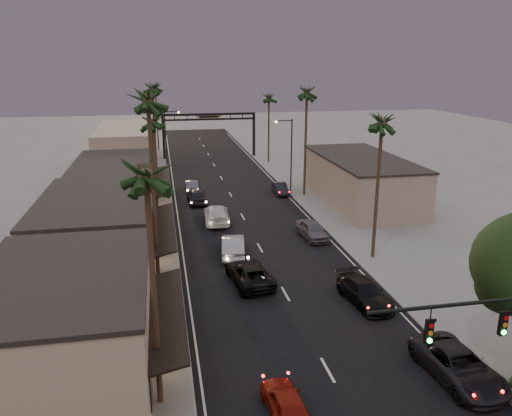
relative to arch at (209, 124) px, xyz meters
name	(u,v)px	position (x,y,z in m)	size (l,w,h in m)	color
ground	(238,209)	(0.00, -30.00, -5.53)	(200.00, 200.00, 0.00)	slate
road	(232,197)	(0.00, -25.00, -5.53)	(14.00, 120.00, 0.02)	black
sidewalk_left	(150,186)	(-9.50, -18.00, -5.47)	(5.00, 92.00, 0.12)	slate
sidewalk_right	(294,179)	(9.50, -18.00, -5.47)	(5.00, 92.00, 0.12)	slate
storefront_near	(67,328)	(-13.00, -58.00, -2.78)	(8.00, 12.00, 5.50)	tan
storefront_mid	(98,235)	(-13.00, -44.00, -2.78)	(8.00, 14.00, 5.50)	gray
storefront_far	(115,188)	(-13.00, -28.00, -3.03)	(8.00, 16.00, 5.00)	tan
storefront_dist	(126,147)	(-13.00, -5.00, -2.53)	(8.00, 20.00, 6.00)	gray
building_right	(361,181)	(14.00, -30.00, -3.03)	(8.00, 18.00, 5.00)	gray
arch	(209,124)	(0.00, 0.00, 0.00)	(15.20, 0.40, 7.27)	black
streetlight_right	(289,150)	(6.92, -25.00, -0.20)	(2.13, 0.30, 9.00)	black
streetlight_left	(168,137)	(-6.92, -12.00, -0.20)	(2.13, 0.30, 9.00)	black
palm_la	(145,166)	(-8.60, -61.00, 5.91)	(3.20, 3.20, 13.20)	#38281C
palm_lb	(147,95)	(-8.60, -48.00, 7.85)	(3.20, 3.20, 15.20)	#38281C
palm_lc	(152,117)	(-8.60, -34.00, 4.94)	(3.20, 3.20, 12.20)	#38281C
palm_ld	(152,86)	(-8.60, -15.00, 6.88)	(3.20, 3.20, 14.20)	#38281C
palm_ra	(383,117)	(8.60, -46.00, 5.91)	(3.20, 3.20, 13.20)	#38281C
palm_rb	(307,89)	(8.60, -26.00, 6.88)	(3.20, 3.20, 14.20)	#38281C
palm_rc	(269,95)	(8.60, -6.00, 4.94)	(3.20, 3.20, 12.20)	#38281C
palm_far	(155,85)	(-8.30, 8.00, 5.91)	(3.20, 3.20, 13.20)	#38281C
oncoming_red	(286,403)	(-3.01, -63.00, -4.84)	(1.63, 4.05, 1.38)	maroon
oncoming_pickup	(249,273)	(-2.14, -48.81, -4.76)	(2.58, 5.59, 1.55)	black
oncoming_silver	(233,246)	(-2.53, -43.31, -4.69)	(1.79, 5.15, 1.70)	#A1A1A6
oncoming_white	(217,214)	(-2.85, -34.26, -4.68)	(2.40, 5.90, 1.71)	silver
oncoming_dgrey	(197,196)	(-4.24, -26.90, -4.70)	(1.98, 4.92, 1.68)	black
oncoming_grey_far	(192,186)	(-4.43, -21.40, -4.86)	(1.42, 4.08, 1.34)	#56565C
curbside_near	(458,365)	(6.20, -61.96, -4.74)	(2.64, 5.73, 1.59)	black
curbside_black	(364,292)	(4.82, -53.22, -4.78)	(2.12, 5.22, 1.51)	black
curbside_grey	(312,230)	(5.14, -40.51, -4.75)	(1.86, 4.61, 1.57)	#56565C
curbside_far	(280,189)	(5.95, -24.86, -4.86)	(1.42, 4.07, 1.34)	black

